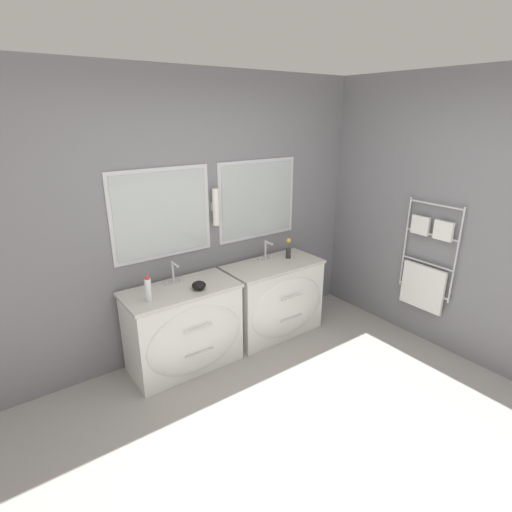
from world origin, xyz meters
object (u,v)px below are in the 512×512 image
(flower_vase, at_px, (288,250))
(toiletry_bottle, at_px, (148,290))
(amenity_bowl, at_px, (199,285))
(vanity_right, at_px, (275,298))
(vanity_left, at_px, (185,328))

(flower_vase, bearing_deg, toiletry_bottle, -175.63)
(amenity_bowl, relative_size, flower_vase, 0.57)
(vanity_right, bearing_deg, vanity_left, 180.00)
(vanity_left, relative_size, flower_vase, 4.63)
(amenity_bowl, bearing_deg, vanity_left, 146.88)
(flower_vase, bearing_deg, amenity_bowl, -172.54)
(toiletry_bottle, xyz_separation_m, amenity_bowl, (0.44, -0.03, -0.07))
(vanity_left, xyz_separation_m, amenity_bowl, (0.12, -0.08, 0.42))
(toiletry_bottle, relative_size, amenity_bowl, 1.78)
(toiletry_bottle, bearing_deg, amenity_bowl, -3.74)
(vanity_left, distance_m, amenity_bowl, 0.44)
(vanity_left, relative_size, toiletry_bottle, 4.55)
(vanity_left, xyz_separation_m, flower_vase, (1.27, 0.07, 0.47))
(vanity_right, distance_m, flower_vase, 0.53)
(vanity_left, bearing_deg, vanity_right, 0.00)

